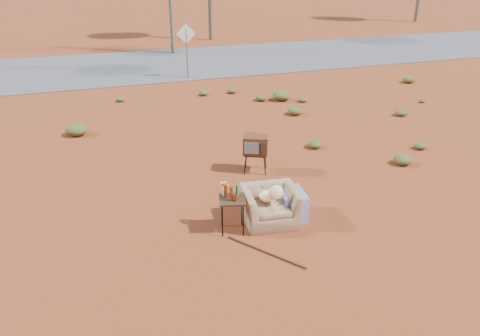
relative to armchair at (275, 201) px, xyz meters
name	(u,v)px	position (x,y,z in m)	size (l,w,h in m)	color
ground	(256,234)	(-0.50, -0.37, -0.42)	(140.00, 140.00, 0.00)	maroon
highway	(141,66)	(-0.50, 14.63, -0.40)	(140.00, 7.00, 0.04)	#565659
armchair	(275,201)	(0.00, 0.00, 0.00)	(1.30, 0.80, 0.91)	#937050
tv_unit	(256,145)	(0.44, 2.21, 0.24)	(0.69, 0.63, 0.90)	black
side_table	(230,197)	(-0.90, -0.07, 0.28)	(0.58, 0.58, 0.96)	#382414
rusty_bar	(265,252)	(-0.56, -0.96, -0.40)	(0.04, 0.04, 1.60)	#502415
road_sign	(186,42)	(1.00, 11.63, 1.08)	(0.78, 0.06, 2.19)	brown
scrub_patch	(167,147)	(-1.33, 4.04, -0.28)	(17.49, 8.07, 0.33)	#4E5525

